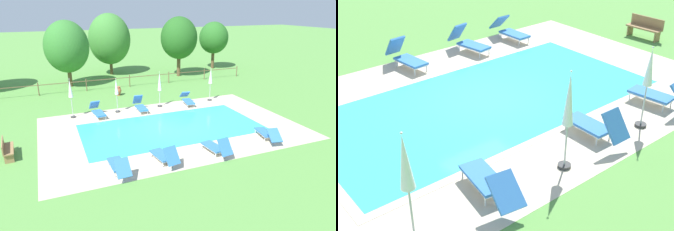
% 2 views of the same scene
% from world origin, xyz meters
% --- Properties ---
extents(ground_plane, '(160.00, 160.00, 0.00)m').
position_xyz_m(ground_plane, '(0.00, 0.00, 0.00)').
color(ground_plane, '#599342').
extents(pool_deck_paving, '(14.66, 9.38, 0.01)m').
position_xyz_m(pool_deck_paving, '(0.00, 0.00, 0.00)').
color(pool_deck_paving, beige).
rests_on(pool_deck_paving, ground).
extents(swimming_pool_water, '(10.37, 5.09, 0.01)m').
position_xyz_m(swimming_pool_water, '(0.00, 0.00, 0.01)').
color(swimming_pool_water, '#38C6D1').
rests_on(swimming_pool_water, ground).
extents(pool_coping_rim, '(10.85, 5.57, 0.01)m').
position_xyz_m(pool_coping_rim, '(0.00, 0.00, 0.01)').
color(pool_coping_rim, beige).
rests_on(pool_coping_rim, ground).
extents(sun_lounger_north_near_steps, '(0.63, 1.83, 1.02)m').
position_xyz_m(sun_lounger_north_near_steps, '(-0.81, 3.56, 0.40)').
color(sun_lounger_north_near_steps, '#3370BC').
rests_on(sun_lounger_north_near_steps, ground).
extents(sun_lounger_north_far, '(0.91, 2.06, 0.85)m').
position_xyz_m(sun_lounger_north_far, '(2.79, 3.69, 0.37)').
color(sun_lounger_north_far, '#3370BC').
rests_on(sun_lounger_north_far, ground).
extents(sun_lounger_north_end, '(0.80, 1.87, 1.02)m').
position_xyz_m(sun_lounger_north_end, '(0.63, -3.93, 0.40)').
color(sun_lounger_north_end, '#3370BC').
rests_on(sun_lounger_north_end, ground).
extents(sun_lounger_south_near_corner, '(0.81, 1.97, 0.94)m').
position_xyz_m(sun_lounger_south_near_corner, '(-3.68, 3.58, 0.39)').
color(sun_lounger_south_near_corner, '#3370BC').
rests_on(sun_lounger_south_near_corner, ground).
extents(sun_lounger_south_mid, '(0.67, 1.95, 0.92)m').
position_xyz_m(sun_lounger_south_mid, '(-4.11, -3.85, 0.38)').
color(sun_lounger_south_mid, '#3370BC').
rests_on(sun_lounger_south_mid, ground).
extents(sun_lounger_south_far, '(0.88, 1.89, 1.02)m').
position_xyz_m(sun_lounger_south_far, '(-1.99, -3.79, 0.40)').
color(sun_lounger_south_far, '#3370BC').
rests_on(sun_lounger_south_far, ground).
extents(patio_umbrella_closed_row_west, '(0.32, 0.32, 2.48)m').
position_xyz_m(patio_umbrella_closed_row_west, '(4.77, 3.92, 1.69)').
color(patio_umbrella_closed_row_west, '#383838').
rests_on(patio_umbrella_closed_row_west, ground).
extents(patio_umbrella_closed_row_mid_west, '(0.32, 0.32, 2.51)m').
position_xyz_m(patio_umbrella_closed_row_mid_west, '(0.76, 3.98, 1.64)').
color(patio_umbrella_closed_row_mid_west, '#383838').
rests_on(patio_umbrella_closed_row_mid_west, ground).
extents(patio_umbrella_closed_row_centre, '(0.32, 0.32, 2.32)m').
position_xyz_m(patio_umbrella_closed_row_centre, '(-2.28, 3.96, 1.54)').
color(patio_umbrella_closed_row_centre, '#383838').
rests_on(patio_umbrella_closed_row_centre, ground).
extents(wooden_bench_lawn_side, '(0.55, 1.53, 0.87)m').
position_xyz_m(wooden_bench_lawn_side, '(-8.61, -0.46, 0.47)').
color(wooden_bench_lawn_side, '#937047').
rests_on(wooden_bench_lawn_side, ground).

